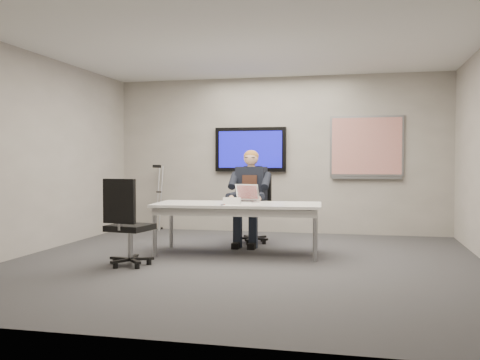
% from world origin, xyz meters
% --- Properties ---
extents(floor, '(6.00, 6.00, 0.02)m').
position_xyz_m(floor, '(0.00, 0.00, 0.00)').
color(floor, '#37373A').
rests_on(floor, ground).
extents(ceiling, '(6.00, 6.00, 0.02)m').
position_xyz_m(ceiling, '(0.00, 0.00, 2.80)').
color(ceiling, silver).
rests_on(ceiling, wall_back).
extents(wall_back, '(6.00, 0.02, 2.80)m').
position_xyz_m(wall_back, '(0.00, 3.00, 1.40)').
color(wall_back, gray).
rests_on(wall_back, ground).
extents(wall_front, '(6.00, 0.02, 2.80)m').
position_xyz_m(wall_front, '(0.00, -3.00, 1.40)').
color(wall_front, gray).
rests_on(wall_front, ground).
extents(wall_left, '(0.02, 6.00, 2.80)m').
position_xyz_m(wall_left, '(-3.00, 0.00, 1.40)').
color(wall_left, gray).
rests_on(wall_left, ground).
extents(conference_table, '(2.34, 1.11, 0.70)m').
position_xyz_m(conference_table, '(-0.20, 0.62, 0.62)').
color(conference_table, white).
rests_on(conference_table, ground).
extents(tv_display, '(1.30, 0.09, 0.80)m').
position_xyz_m(tv_display, '(-0.50, 2.95, 1.50)').
color(tv_display, black).
rests_on(tv_display, wall_back).
extents(whiteboard, '(1.25, 0.08, 1.10)m').
position_xyz_m(whiteboard, '(1.55, 2.97, 1.53)').
color(whiteboard, gray).
rests_on(whiteboard, wall_back).
extents(office_chair_far, '(0.66, 0.66, 1.07)m').
position_xyz_m(office_chair_far, '(-0.20, 1.68, 0.34)').
color(office_chair_far, black).
rests_on(office_chair_far, ground).
extents(office_chair_near, '(0.59, 0.59, 1.08)m').
position_xyz_m(office_chair_near, '(-1.32, -0.53, 0.34)').
color(office_chair_near, black).
rests_on(office_chair_near, ground).
extents(seated_person, '(0.47, 0.81, 1.46)m').
position_xyz_m(seated_person, '(-0.21, 1.42, 0.59)').
color(seated_person, '#1E2532').
rests_on(seated_person, office_chair_far).
extents(crutch, '(0.38, 0.56, 1.28)m').
position_xyz_m(crutch, '(-2.21, 2.80, 0.62)').
color(crutch, '#B5B8BE').
rests_on(crutch, ground).
extents(laptop, '(0.40, 0.40, 0.25)m').
position_xyz_m(laptop, '(-0.14, 0.86, 0.77)').
color(laptop, silver).
rests_on(laptop, conference_table).
extents(name_tent, '(0.24, 0.08, 0.09)m').
position_xyz_m(name_tent, '(-0.25, 0.45, 0.75)').
color(name_tent, white).
rests_on(name_tent, conference_table).
extents(pen, '(0.04, 0.13, 0.01)m').
position_xyz_m(pen, '(-0.33, 0.27, 0.71)').
color(pen, black).
rests_on(pen, conference_table).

